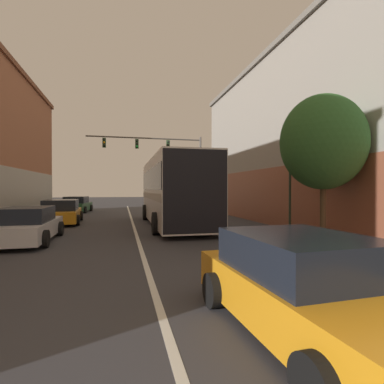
# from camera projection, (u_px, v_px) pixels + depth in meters

# --- Properties ---
(lane_center_line) EXTENTS (0.14, 43.29, 0.01)m
(lane_center_line) POSITION_uv_depth(u_px,v_px,m) (135.00, 231.00, 14.45)
(lane_center_line) COLOR silver
(lane_center_line) RESTS_ON ground_plane
(building_right_storefront) EXTENTS (8.70, 25.34, 9.99)m
(building_right_storefront) POSITION_uv_depth(u_px,v_px,m) (350.00, 133.00, 16.50)
(building_right_storefront) COLOR #9E998E
(building_right_storefront) RESTS_ON ground_plane
(bus) EXTENTS (2.99, 10.52, 3.62)m
(bus) POSITION_uv_depth(u_px,v_px,m) (174.00, 189.00, 16.57)
(bus) COLOR silver
(bus) RESTS_ON ground_plane
(hatchback_foreground) EXTENTS (2.26, 4.24, 1.35)m
(hatchback_foreground) POSITION_uv_depth(u_px,v_px,m) (308.00, 287.00, 4.15)
(hatchback_foreground) COLOR orange
(hatchback_foreground) RESTS_ON ground_plane
(parked_car_left_near) EXTENTS (2.41, 4.78, 1.40)m
(parked_car_left_near) POSITION_uv_depth(u_px,v_px,m) (61.00, 212.00, 17.47)
(parked_car_left_near) COLOR orange
(parked_car_left_near) RESTS_ON ground_plane
(parked_car_left_mid) EXTENTS (2.03, 4.50, 1.33)m
(parked_car_left_mid) POSITION_uv_depth(u_px,v_px,m) (28.00, 225.00, 11.27)
(parked_car_left_mid) COLOR silver
(parked_car_left_mid) RESTS_ON ground_plane
(parked_car_left_far) EXTENTS (2.38, 4.30, 1.38)m
(parked_car_left_far) POSITION_uv_depth(u_px,v_px,m) (77.00, 205.00, 25.94)
(parked_car_left_far) COLOR #285633
(parked_car_left_far) RESTS_ON ground_plane
(traffic_signal_gantry) EXTENTS (9.99, 0.36, 6.76)m
(traffic_signal_gantry) POSITION_uv_depth(u_px,v_px,m) (164.00, 154.00, 26.41)
(traffic_signal_gantry) COLOR #514C47
(traffic_signal_gantry) RESTS_ON ground_plane
(street_lamp) EXTENTS (0.36, 0.36, 3.91)m
(street_lamp) POSITION_uv_depth(u_px,v_px,m) (290.00, 178.00, 13.18)
(street_lamp) COLOR #233323
(street_lamp) RESTS_ON ground_plane
(street_tree_near) EXTENTS (3.02, 2.72, 5.31)m
(street_tree_near) POSITION_uv_depth(u_px,v_px,m) (323.00, 142.00, 10.46)
(street_tree_near) COLOR #4C3823
(street_tree_near) RESTS_ON ground_plane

